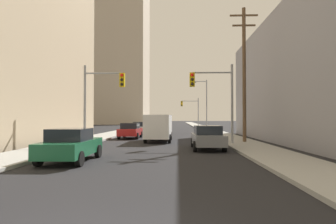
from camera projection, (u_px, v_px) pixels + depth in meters
The scene contains 13 objects.
sidewalk_left at pixel (137, 128), 54.06m from camera, with size 3.00×160.00×0.15m, color #9E9E99.
sidewalk_right at pixel (204, 128), 53.61m from camera, with size 3.00×160.00×0.15m, color #9E9E99.
cargo_van_white at pixel (159, 126), 23.95m from camera, with size 2.16×5.26×2.26m.
sedan_green at pixel (71, 145), 12.86m from camera, with size 1.95×4.23×1.52m.
sedan_grey at pixel (207, 137), 17.87m from camera, with size 1.95×4.26×1.52m.
sedan_red at pixel (130, 131), 27.59m from camera, with size 1.95×4.23×1.52m.
sedan_silver at pixel (140, 128), 35.51m from camera, with size 1.95×4.21×1.52m.
traffic_signal_near_left at pixel (102, 91), 21.18m from camera, with size 3.13×0.44×6.00m.
traffic_signal_near_right at pixel (214, 91), 20.89m from camera, with size 3.24×0.44×6.00m.
traffic_signal_far_right at pixel (191, 108), 55.62m from camera, with size 3.55×0.44×6.00m.
utility_pole_right at pixel (244, 72), 22.11m from camera, with size 2.20×0.28×10.74m.
street_lamp_right at pixel (204, 101), 40.32m from camera, with size 2.09×0.32×7.50m.
building_left_far_tower at pixel (113, 22), 96.36m from camera, with size 23.37×19.85×70.19m, color #B7A893.
Camera 1 is at (1.51, -3.87, 1.99)m, focal length 30.02 mm.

